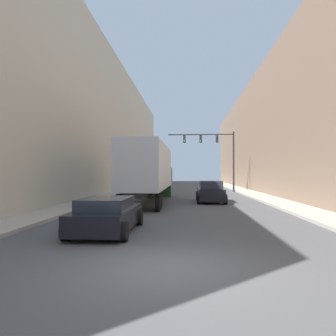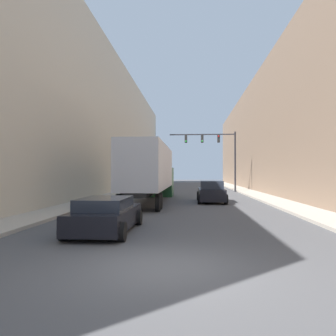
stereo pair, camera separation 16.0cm
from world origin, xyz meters
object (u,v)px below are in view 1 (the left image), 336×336
(semi_truck, at_px, (150,171))
(sedan_car, at_px, (108,215))
(suv_car, at_px, (210,192))
(traffic_signal_gantry, at_px, (216,149))

(semi_truck, height_order, sedan_car, semi_truck)
(suv_car, xyz_separation_m, traffic_signal_gantry, (1.57, 13.75, 4.26))
(sedan_car, bearing_deg, semi_truck, 89.40)
(sedan_car, height_order, suv_car, suv_car)
(traffic_signal_gantry, bearing_deg, suv_car, -96.50)
(sedan_car, relative_size, traffic_signal_gantry, 0.60)
(traffic_signal_gantry, bearing_deg, sedan_car, -103.15)
(semi_truck, bearing_deg, sedan_car, -90.60)
(sedan_car, xyz_separation_m, suv_car, (4.62, 12.74, 0.14))
(semi_truck, distance_m, traffic_signal_gantry, 15.50)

